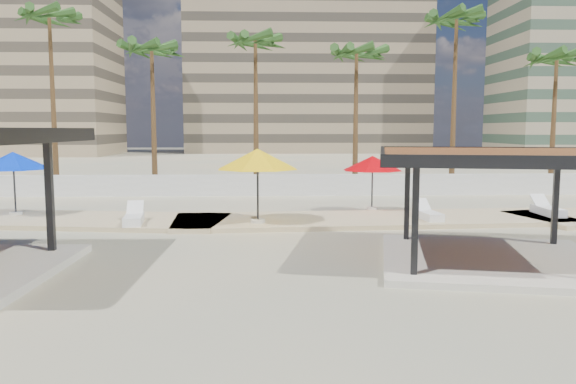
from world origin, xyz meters
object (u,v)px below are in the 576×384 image
(lounger_b, at_px, (428,214))
(lounger_d, at_px, (547,210))
(pavilion_central, at_px, (494,196))
(lounger_a, at_px, (134,218))
(umbrella_c, at_px, (373,163))

(lounger_b, relative_size, lounger_d, 0.97)
(pavilion_central, relative_size, lounger_a, 3.55)
(pavilion_central, xyz_separation_m, lounger_a, (-11.34, 6.07, -1.52))
(lounger_a, distance_m, lounger_d, 16.85)
(umbrella_c, distance_m, lounger_b, 3.71)
(lounger_b, xyz_separation_m, lounger_d, (5.32, 0.93, 0.01))
(pavilion_central, distance_m, lounger_a, 12.95)
(pavilion_central, distance_m, umbrella_c, 9.57)
(pavilion_central, bearing_deg, lounger_d, 66.16)
(umbrella_c, bearing_deg, lounger_d, -14.01)
(lounger_d, bearing_deg, umbrella_c, 75.80)
(lounger_b, distance_m, lounger_d, 5.40)
(lounger_d, bearing_deg, lounger_b, 99.71)
(pavilion_central, bearing_deg, umbrella_c, 111.28)
(umbrella_c, relative_size, lounger_d, 1.72)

